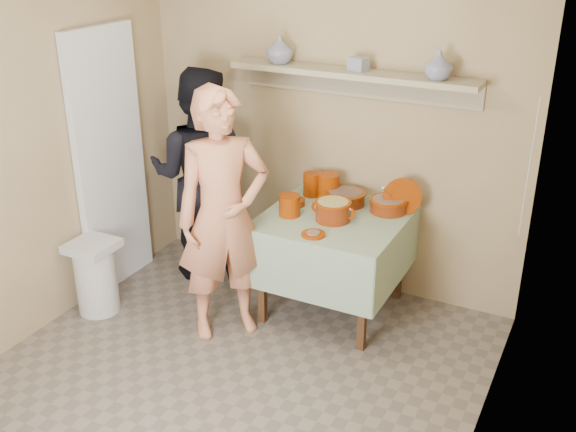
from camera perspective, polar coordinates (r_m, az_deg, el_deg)
The scene contains 22 objects.
ground at distance 4.28m, azimuth -6.57°, elevation -15.05°, with size 3.50×3.50×0.00m, color #6C6055.
tile_panel at distance 5.28m, azimuth -14.81°, elevation 4.47°, with size 0.06×0.70×2.00m, color silver.
plate_stack_a at distance 5.07m, azimuth 2.05°, elevation 2.70°, with size 0.13×0.13×0.18m, color #7A2401.
plate_stack_b at distance 5.02m, azimuth 3.44°, elevation 2.53°, with size 0.16×0.16×0.19m, color #7A2401.
bowl_stack at distance 4.73m, azimuth 0.13°, elevation 0.90°, with size 0.15×0.15×0.15m, color #7A2401.
empty_bowl at distance 4.92m, azimuth 0.58°, elevation 1.19°, with size 0.15×0.15×0.04m, color #7A2401.
propped_lid at distance 4.82m, azimuth 9.65°, elevation 1.60°, with size 0.27×0.27×0.02m, color #7A2401.
vase_right at distance 4.56m, azimuth 12.62°, elevation 12.37°, with size 0.18×0.18×0.19m, color navy.
vase_left at distance 4.98m, azimuth -0.71°, elevation 13.90°, with size 0.19×0.19×0.20m, color navy.
ceramic_box at distance 4.76m, azimuth 5.97°, elevation 12.66°, with size 0.13×0.09×0.09m, color navy.
person_cook at distance 4.48m, azimuth -5.49°, elevation -0.03°, with size 0.64×0.42×1.74m, color tan.
person_helper at distance 5.32m, azimuth -7.41°, elevation 3.47°, with size 0.82×0.64×1.69m, color black.
room_shell at distance 3.51m, azimuth -7.79°, elevation 5.93°, with size 3.04×3.54×2.62m.
serving_table at distance 4.80m, azimuth 3.93°, elevation -1.31°, with size 0.97×0.97×0.76m.
cazuela_meat_a at distance 4.94m, azimuth 4.89°, elevation 1.64°, with size 0.30×0.30×0.10m.
cazuela_meat_b at distance 4.85m, azimuth 8.50°, elevation 1.01°, with size 0.28×0.28×0.10m.
ladle at distance 4.85m, azimuth 8.39°, elevation 1.69°, with size 0.08×0.26×0.19m.
cazuela_rice at distance 4.65m, azimuth 3.83°, elevation 0.59°, with size 0.33×0.25×0.14m.
front_plate at distance 4.45m, azimuth 2.15°, elevation -1.54°, with size 0.16×0.16×0.03m.
wall_shelf at distance 4.82m, azimuth 5.51°, elevation 11.69°, with size 1.80×0.25×0.21m.
trash_bin at distance 5.14m, azimuth -15.95°, elevation -4.92°, with size 0.32×0.32×0.56m.
electrical_cord at distance 4.47m, azimuth 19.73°, elevation 3.79°, with size 0.01×0.05×0.90m.
Camera 1 is at (1.92, -2.74, 2.67)m, focal length 42.00 mm.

